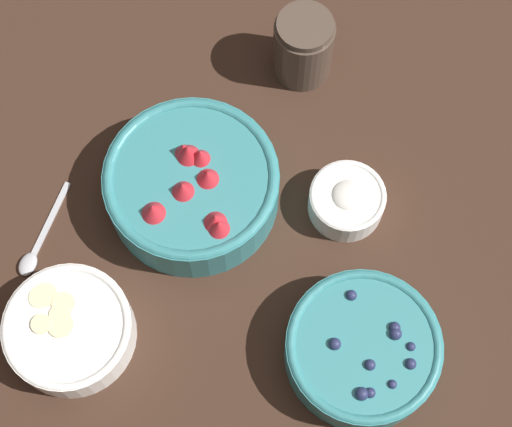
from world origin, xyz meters
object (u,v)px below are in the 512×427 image
at_px(bowl_cream, 346,197).
at_px(jar_chocolate, 303,48).
at_px(bowl_blueberries, 363,349).
at_px(bowl_strawberries, 192,185).
at_px(bowl_bananas, 69,330).

xyz_separation_m(bowl_cream, jar_chocolate, (-0.01, 0.22, 0.02)).
height_order(bowl_blueberries, bowl_cream, bowl_blueberries).
bearing_deg(bowl_strawberries, jar_chocolate, 41.94).
xyz_separation_m(bowl_blueberries, bowl_bananas, (-0.34, 0.10, -0.00)).
height_order(bowl_strawberries, jar_chocolate, jar_chocolate).
xyz_separation_m(bowl_blueberries, jar_chocolate, (0.02, 0.41, 0.01)).
height_order(bowl_bananas, jar_chocolate, jar_chocolate).
bearing_deg(bowl_strawberries, bowl_blueberries, -56.95).
relative_size(bowl_strawberries, bowl_blueberries, 1.20).
distance_m(bowl_strawberries, bowl_blueberries, 0.30).
relative_size(bowl_bananas, jar_chocolate, 1.47).
bearing_deg(bowl_cream, bowl_bananas, -164.80).
bearing_deg(jar_chocolate, bowl_strawberries, -138.06).
bearing_deg(bowl_bananas, bowl_cream, 15.20).
distance_m(bowl_cream, jar_chocolate, 0.22).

